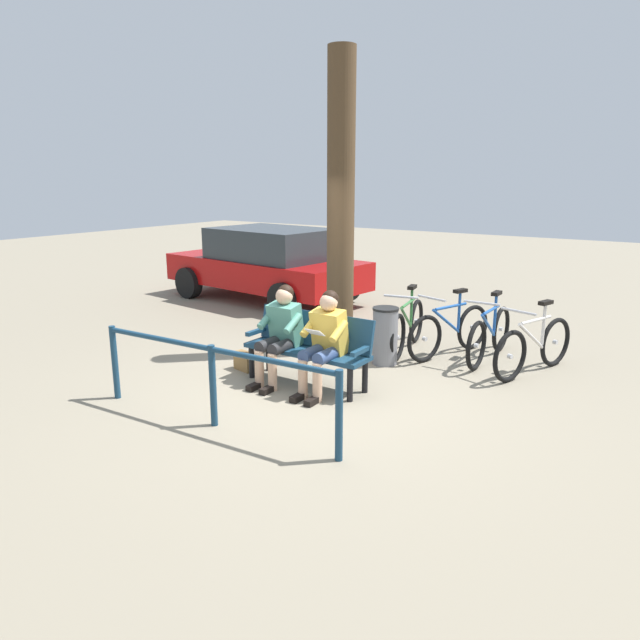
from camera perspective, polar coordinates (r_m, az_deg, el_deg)
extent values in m
plane|color=gray|center=(6.84, -0.30, -7.26)|extent=(40.00, 40.00, 0.00)
cube|color=navy|center=(7.01, -1.36, -3.07)|extent=(1.60, 0.44, 0.05)
cube|color=navy|center=(7.10, -0.49, -0.88)|extent=(1.60, 0.14, 0.42)
cube|color=navy|center=(6.58, 4.05, -3.01)|extent=(0.06, 0.40, 0.05)
cube|color=navy|center=(7.42, -6.17, -1.10)|extent=(0.06, 0.40, 0.05)
cylinder|color=black|center=(6.58, 2.95, -6.32)|extent=(0.07, 0.07, 0.40)
cylinder|color=black|center=(7.38, -6.70, -4.13)|extent=(0.07, 0.07, 0.40)
cylinder|color=black|center=(6.85, 4.42, -5.49)|extent=(0.07, 0.07, 0.40)
cylinder|color=black|center=(7.62, -5.05, -3.49)|extent=(0.07, 0.07, 0.40)
cube|color=gold|center=(6.78, 0.93, -1.16)|extent=(0.38, 0.31, 0.55)
sphere|color=#D8A884|center=(6.68, 0.85, 1.74)|extent=(0.21, 0.21, 0.21)
sphere|color=black|center=(6.69, 0.99, 2.09)|extent=(0.20, 0.20, 0.20)
cylinder|color=#334772|center=(6.63, 0.71, -3.50)|extent=(0.15, 0.40, 0.15)
cylinder|color=#D8A884|center=(6.55, -0.26, -6.14)|extent=(0.11, 0.11, 0.45)
cube|color=black|center=(6.54, -0.76, -7.96)|extent=(0.09, 0.22, 0.07)
cylinder|color=gold|center=(6.56, 1.83, -1.11)|extent=(0.09, 0.31, 0.23)
cylinder|color=#334772|center=(6.73, -0.72, -3.21)|extent=(0.15, 0.40, 0.15)
cylinder|color=#D8A884|center=(6.66, -1.69, -5.81)|extent=(0.11, 0.11, 0.45)
cube|color=black|center=(6.65, -2.19, -7.59)|extent=(0.09, 0.22, 0.07)
cylinder|color=gold|center=(6.77, -1.04, -0.63)|extent=(0.09, 0.31, 0.23)
cube|color=silver|center=(6.52, -0.50, -1.22)|extent=(0.20, 0.12, 0.09)
cube|color=#4C8C7A|center=(7.13, -3.38, -0.42)|extent=(0.38, 0.31, 0.55)
sphere|color=#D8A884|center=(7.04, -3.52, 2.35)|extent=(0.21, 0.21, 0.21)
sphere|color=black|center=(7.06, -3.38, 2.68)|extent=(0.20, 0.20, 0.20)
cylinder|color=#262628|center=(6.98, -3.70, -2.62)|extent=(0.15, 0.40, 0.15)
cylinder|color=#D8A884|center=(6.91, -4.67, -5.11)|extent=(0.11, 0.11, 0.45)
cube|color=black|center=(6.90, -5.16, -6.82)|extent=(0.09, 0.22, 0.07)
cylinder|color=#4C8C7A|center=(6.91, -2.67, -0.35)|extent=(0.09, 0.31, 0.23)
cylinder|color=#262628|center=(7.10, -4.98, -2.36)|extent=(0.15, 0.40, 0.15)
cylinder|color=#D8A884|center=(7.03, -5.96, -4.80)|extent=(0.11, 0.11, 0.45)
cube|color=black|center=(7.02, -6.44, -6.49)|extent=(0.09, 0.22, 0.07)
cylinder|color=#4C8C7A|center=(7.15, -5.25, 0.09)|extent=(0.09, 0.31, 0.23)
cube|color=olive|center=(7.69, -7.40, -4.02)|extent=(0.32, 0.20, 0.24)
cylinder|color=#4C3823|center=(8.15, 2.04, 10.99)|extent=(0.38, 0.38, 4.12)
cylinder|color=slate|center=(7.86, 6.38, -1.66)|extent=(0.34, 0.34, 0.75)
cylinder|color=black|center=(7.77, 6.46, 1.10)|extent=(0.35, 0.35, 0.03)
torus|color=black|center=(7.50, 18.10, -3.40)|extent=(0.26, 0.65, 0.66)
cylinder|color=silver|center=(7.50, 18.10, -3.40)|extent=(0.07, 0.07, 0.06)
torus|color=black|center=(8.34, 22.04, -2.02)|extent=(0.26, 0.65, 0.66)
cylinder|color=silver|center=(8.34, 22.04, -2.02)|extent=(0.07, 0.07, 0.06)
cylinder|color=silver|center=(7.82, 20.40, 0.00)|extent=(0.23, 0.61, 0.04)
cylinder|color=silver|center=(7.80, 19.97, -1.51)|extent=(0.22, 0.58, 0.43)
cylinder|color=silver|center=(7.99, 21.05, -0.36)|extent=(0.04, 0.04, 0.55)
cube|color=black|center=(7.93, 21.23, 1.60)|extent=(0.15, 0.24, 0.05)
cylinder|color=#B2B2B7|center=(7.45, 18.86, 0.81)|extent=(0.47, 0.18, 0.03)
torus|color=black|center=(7.84, 15.05, -2.43)|extent=(0.07, 0.66, 0.66)
cylinder|color=silver|center=(7.84, 15.05, -2.43)|extent=(0.05, 0.06, 0.06)
torus|color=black|center=(8.78, 17.29, -0.86)|extent=(0.07, 0.66, 0.66)
cylinder|color=silver|center=(8.78, 17.29, -0.86)|extent=(0.05, 0.06, 0.06)
cylinder|color=#1E519E|center=(8.22, 16.41, 0.95)|extent=(0.05, 0.63, 0.04)
cylinder|color=#1E519E|center=(8.19, 16.14, -0.51)|extent=(0.05, 0.60, 0.43)
cylinder|color=#1E519E|center=(8.41, 16.77, 0.65)|extent=(0.04, 0.04, 0.55)
cube|color=black|center=(8.35, 16.90, 2.52)|extent=(0.09, 0.22, 0.05)
cylinder|color=#B2B2B7|center=(7.81, 15.55, 1.62)|extent=(0.48, 0.04, 0.03)
torus|color=black|center=(8.01, 10.21, -1.83)|extent=(0.27, 0.64, 0.66)
cylinder|color=silver|center=(8.01, 10.21, -1.83)|extent=(0.07, 0.07, 0.06)
torus|color=black|center=(8.78, 14.71, -0.69)|extent=(0.27, 0.64, 0.66)
cylinder|color=silver|center=(8.78, 14.71, -0.69)|extent=(0.07, 0.07, 0.06)
cylinder|color=#1E519E|center=(8.30, 12.70, 1.30)|extent=(0.24, 0.61, 0.04)
cylinder|color=#1E519E|center=(8.28, 12.27, -0.12)|extent=(0.23, 0.58, 0.43)
cylinder|color=#1E519E|center=(8.46, 13.47, 0.93)|extent=(0.04, 0.04, 0.55)
cube|color=black|center=(8.40, 13.57, 2.79)|extent=(0.16, 0.24, 0.05)
cylinder|color=#B2B2B7|center=(7.96, 10.88, 2.11)|extent=(0.47, 0.18, 0.03)
torus|color=black|center=(8.03, 7.59, -1.70)|extent=(0.18, 0.66, 0.66)
cylinder|color=silver|center=(8.03, 7.59, -1.70)|extent=(0.06, 0.07, 0.06)
torus|color=black|center=(8.98, 9.40, -0.09)|extent=(0.18, 0.66, 0.66)
cylinder|color=silver|center=(8.98, 9.40, -0.09)|extent=(0.06, 0.07, 0.06)
cylinder|color=#337238|center=(8.41, 8.64, 1.65)|extent=(0.15, 0.63, 0.04)
cylinder|color=#337238|center=(8.38, 8.45, 0.21)|extent=(0.15, 0.59, 0.43)
cylinder|color=#337238|center=(8.60, 8.94, 1.37)|extent=(0.04, 0.04, 0.55)
cube|color=black|center=(8.55, 9.01, 3.20)|extent=(0.13, 0.23, 0.05)
cylinder|color=#B2B2B7|center=(7.99, 7.92, 2.28)|extent=(0.48, 0.12, 0.03)
cylinder|color=navy|center=(5.18, 1.87, -9.36)|extent=(0.07, 0.07, 0.85)
cylinder|color=navy|center=(5.98, -10.44, -6.35)|extent=(0.07, 0.07, 0.85)
cylinder|color=navy|center=(6.99, -19.44, -3.94)|extent=(0.07, 0.07, 0.85)
cylinder|color=navy|center=(5.86, -10.60, -2.81)|extent=(2.91, 0.18, 0.06)
cube|color=#A50C0C|center=(11.95, -5.36, 4.79)|extent=(4.38, 2.26, 0.55)
cube|color=#262D33|center=(11.73, -4.73, 7.47)|extent=(2.48, 1.90, 0.60)
cylinder|color=black|center=(12.44, -12.73, 3.59)|extent=(0.66, 0.29, 0.64)
cylinder|color=black|center=(13.58, -6.68, 4.68)|extent=(0.66, 0.29, 0.64)
cylinder|color=black|center=(10.43, -3.57, 1.96)|extent=(0.66, 0.29, 0.64)
cylinder|color=black|center=(11.77, 2.50, 3.34)|extent=(0.66, 0.29, 0.64)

